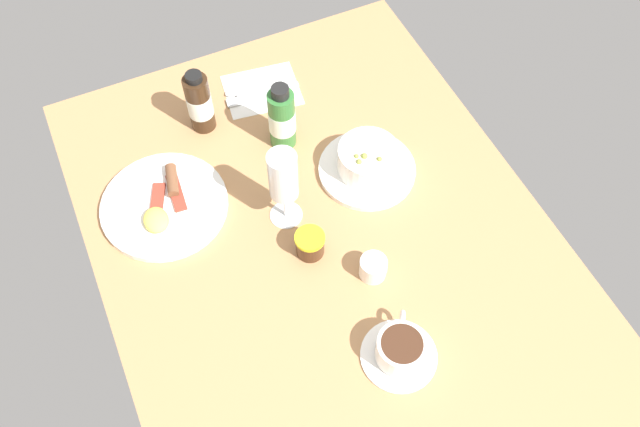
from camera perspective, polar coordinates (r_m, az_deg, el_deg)
ground_plane at (r=129.46cm, az=0.19°, el=-2.21°), size 110.00×84.00×3.00cm
porridge_bowl at (r=134.23cm, az=4.10°, el=4.44°), size 19.79×19.79×7.73cm
cutlery_setting at (r=150.98cm, az=-5.16°, el=10.48°), size 15.38×17.79×0.90cm
coffee_cup at (r=115.95cm, az=6.87°, el=-11.50°), size 13.37×13.37×5.93cm
creamer_jug at (r=122.55cm, az=4.61°, el=-4.63°), size 5.75×5.42×5.09cm
wine_glass at (r=120.47cm, az=-3.16°, el=2.99°), size 6.39×6.39×18.70cm
jam_jar at (r=124.20cm, az=-0.87°, el=-2.61°), size 5.67×5.67×5.17cm
sauce_bottle_brown at (r=140.99cm, az=-10.27°, el=9.29°), size 5.25×5.25×15.17cm
sauce_bottle_green at (r=135.96cm, az=-3.27°, el=8.12°), size 5.56×5.56×16.01cm
breakfast_plate at (r=134.24cm, az=-13.17°, el=0.69°), size 24.96×24.96×3.70cm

